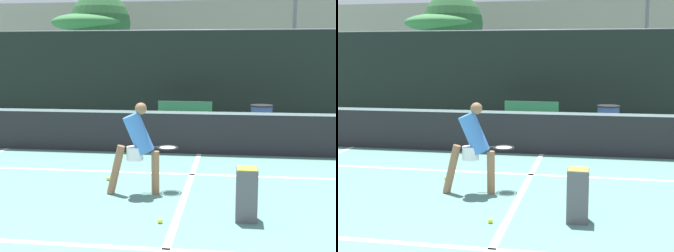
{
  "view_description": "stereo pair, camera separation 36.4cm",
  "coord_description": "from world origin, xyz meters",
  "views": [
    {
      "loc": [
        0.71,
        -2.26,
        2.16
      ],
      "look_at": [
        -0.39,
        5.69,
        0.95
      ],
      "focal_mm": 50.0,
      "sensor_mm": 36.0,
      "label": 1
    },
    {
      "loc": [
        1.07,
        -2.2,
        2.16
      ],
      "look_at": [
        -0.39,
        5.69,
        0.95
      ],
      "focal_mm": 50.0,
      "sensor_mm": 36.0,
      "label": 2
    }
  ],
  "objects": [
    {
      "name": "court_baseline_near",
      "position": [
        0.0,
        2.67,
        0.0
      ],
      "size": [
        11.0,
        0.1,
        0.01
      ],
      "primitive_type": "cube",
      "color": "white",
      "rests_on": "ground"
    },
    {
      "name": "court_service_line",
      "position": [
        0.0,
        6.08,
        0.0
      ],
      "size": [
        8.25,
        0.1,
        0.01
      ],
      "primitive_type": "cube",
      "color": "white",
      "rests_on": "ground"
    },
    {
      "name": "court_center_mark",
      "position": [
        0.0,
        5.28,
        0.0
      ],
      "size": [
        0.1,
        5.23,
        0.01
      ],
      "primitive_type": "cube",
      "color": "white",
      "rests_on": "ground"
    },
    {
      "name": "net",
      "position": [
        0.0,
        7.89,
        0.51
      ],
      "size": [
        11.09,
        0.09,
        1.07
      ],
      "color": "slate",
      "rests_on": "ground"
    },
    {
      "name": "fence_back",
      "position": [
        0.0,
        12.22,
        1.47
      ],
      "size": [
        24.0,
        0.06,
        2.95
      ],
      "color": "black",
      "rests_on": "ground"
    },
    {
      "name": "player_practicing",
      "position": [
        -0.74,
        4.76,
        0.79
      ],
      "size": [
        1.12,
        0.62,
        1.45
      ],
      "rotation": [
        0.0,
        0.0,
        0.13
      ],
      "color": "#8C6042",
      "rests_on": "ground"
    },
    {
      "name": "tennis_ball_scattered_0",
      "position": [
        -0.19,
        3.5,
        0.03
      ],
      "size": [
        0.07,
        0.07,
        0.07
      ],
      "primitive_type": "sphere",
      "color": "#D1E033",
      "rests_on": "ground"
    },
    {
      "name": "tennis_ball_scattered_5",
      "position": [
        -1.42,
        5.46,
        0.03
      ],
      "size": [
        0.07,
        0.07,
        0.07
      ],
      "primitive_type": "sphere",
      "color": "#D1E033",
      "rests_on": "ground"
    },
    {
      "name": "ball_hopper",
      "position": [
        0.92,
        3.77,
        0.37
      ],
      "size": [
        0.28,
        0.28,
        0.71
      ],
      "color": "#4C4C51",
      "rests_on": "ground"
    },
    {
      "name": "courtside_bench",
      "position": [
        -0.65,
        10.94,
        0.47
      ],
      "size": [
        1.57,
        0.43,
        0.86
      ],
      "rotation": [
        0.0,
        0.0,
        -0.03
      ],
      "color": "#33724C",
      "rests_on": "ground"
    },
    {
      "name": "trash_bin",
      "position": [
        1.52,
        10.92,
        0.4
      ],
      "size": [
        0.63,
        0.63,
        0.8
      ],
      "color": "#384C7F",
      "rests_on": "ground"
    },
    {
      "name": "parked_car",
      "position": [
        1.9,
        16.53,
        0.58
      ],
      "size": [
        1.75,
        4.52,
        1.37
      ],
      "color": "silver",
      "rests_on": "ground"
    },
    {
      "name": "tree_mid",
      "position": [
        -6.36,
        20.58,
        3.72
      ],
      "size": [
        3.75,
        3.75,
        4.21
      ],
      "color": "brown",
      "rests_on": "ground"
    },
    {
      "name": "tree_east",
      "position": [
        -5.85,
        20.66,
        3.73
      ],
      "size": [
        2.98,
        2.98,
        5.24
      ],
      "color": "brown",
      "rests_on": "ground"
    },
    {
      "name": "building_far",
      "position": [
        0.0,
        25.74,
        2.6
      ],
      "size": [
        36.0,
        2.4,
        5.21
      ],
      "primitive_type": "cube",
      "color": "gray",
      "rests_on": "ground"
    }
  ]
}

